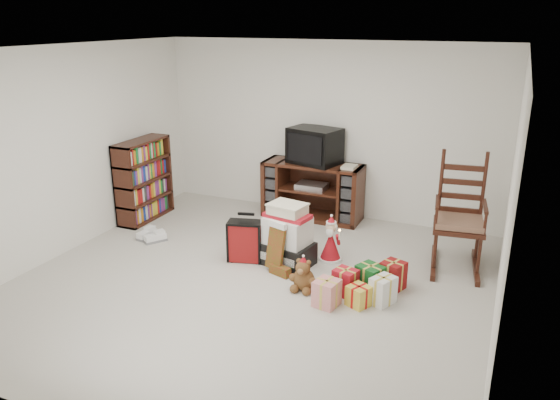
# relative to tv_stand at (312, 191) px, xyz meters

# --- Properties ---
(room) EXTENTS (5.01, 5.01, 2.51)m
(room) POSITION_rel_tv_stand_xyz_m (0.11, -2.21, 0.84)
(room) COLOR #B9B5AA
(room) RESTS_ON ground
(tv_stand) EXTENTS (1.43, 0.51, 0.82)m
(tv_stand) POSITION_rel_tv_stand_xyz_m (0.00, 0.00, 0.00)
(tv_stand) COLOR #431C13
(tv_stand) RESTS_ON floor
(bookshelf) EXTENTS (0.32, 0.95, 1.16)m
(bookshelf) POSITION_rel_tv_stand_xyz_m (-2.20, -0.99, 0.15)
(bookshelf) COLOR #3B1710
(bookshelf) RESTS_ON floor
(rocking_chair) EXTENTS (0.67, 0.99, 1.40)m
(rocking_chair) POSITION_rel_tv_stand_xyz_m (2.12, -0.85, 0.07)
(rocking_chair) COLOR #3B1710
(rocking_chair) RESTS_ON floor
(gift_pile) EXTENTS (0.65, 0.53, 0.74)m
(gift_pile) POSITION_rel_tv_stand_xyz_m (0.28, -1.61, -0.09)
(gift_pile) COLOR black
(gift_pile) RESTS_ON floor
(red_suitcase) EXTENTS (0.42, 0.29, 0.58)m
(red_suitcase) POSITION_rel_tv_stand_xyz_m (-0.22, -1.73, -0.16)
(red_suitcase) COLOR maroon
(red_suitcase) RESTS_ON floor
(stocking) EXTENTS (0.31, 0.21, 0.61)m
(stocking) POSITION_rel_tv_stand_xyz_m (0.24, -1.85, -0.10)
(stocking) COLOR #0B6A11
(stocking) RESTS_ON floor
(teddy_bear) EXTENTS (0.24, 0.21, 0.35)m
(teddy_bear) POSITION_rel_tv_stand_xyz_m (0.69, -2.15, -0.25)
(teddy_bear) COLOR brown
(teddy_bear) RESTS_ON floor
(santa_figurine) EXTENTS (0.28, 0.27, 0.57)m
(santa_figurine) POSITION_rel_tv_stand_xyz_m (0.72, -1.31, -0.19)
(santa_figurine) COLOR maroon
(santa_figurine) RESTS_ON floor
(mrs_claus_figurine) EXTENTS (0.27, 0.26, 0.55)m
(mrs_claus_figurine) POSITION_rel_tv_stand_xyz_m (-0.11, -1.11, -0.20)
(mrs_claus_figurine) COLOR maroon
(mrs_claus_figurine) RESTS_ON floor
(sneaker_pair) EXTENTS (0.40, 0.31, 0.10)m
(sneaker_pair) POSITION_rel_tv_stand_xyz_m (-1.65, -1.65, -0.36)
(sneaker_pair) COLOR white
(sneaker_pair) RESTS_ON floor
(gift_cluster) EXTENTS (0.69, 0.96, 0.23)m
(gift_cluster) POSITION_rel_tv_stand_xyz_m (1.33, -2.06, -0.29)
(gift_cluster) COLOR #AE1320
(gift_cluster) RESTS_ON floor
(crt_television) EXTENTS (0.79, 0.66, 0.50)m
(crt_television) POSITION_rel_tv_stand_xyz_m (0.01, 0.02, 0.66)
(crt_television) COLOR black
(crt_television) RESTS_ON tv_stand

